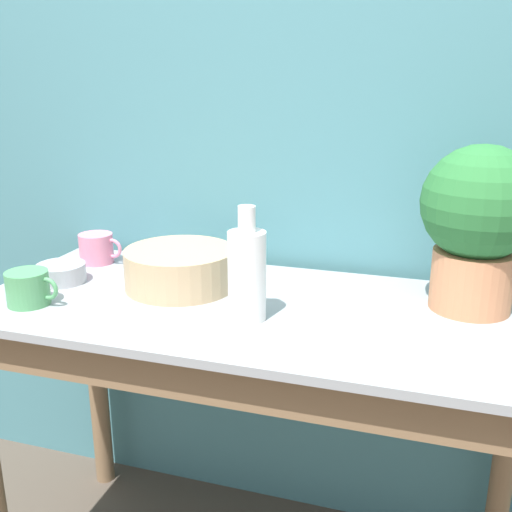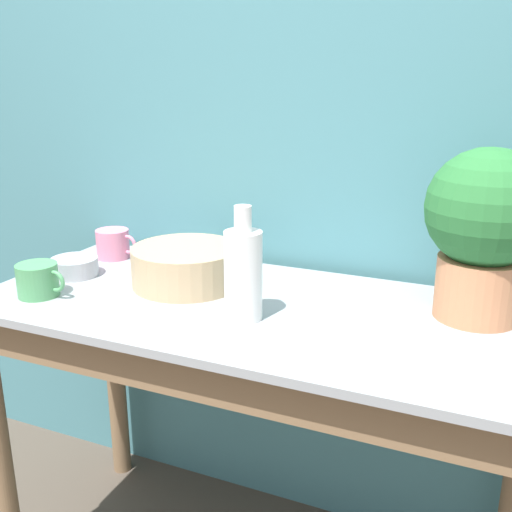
{
  "view_description": "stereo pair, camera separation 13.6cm",
  "coord_description": "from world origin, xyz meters",
  "px_view_note": "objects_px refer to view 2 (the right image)",
  "views": [
    {
      "loc": [
        0.39,
        -0.95,
        1.33
      ],
      "look_at": [
        0.0,
        0.3,
        0.92
      ],
      "focal_mm": 42.0,
      "sensor_mm": 36.0,
      "label": 1
    },
    {
      "loc": [
        0.52,
        -0.9,
        1.33
      ],
      "look_at": [
        0.0,
        0.3,
        0.92
      ],
      "focal_mm": 42.0,
      "sensor_mm": 36.0,
      "label": 2
    }
  ],
  "objects_px": {
    "mug_green": "(38,280)",
    "bowl_small_steel": "(75,267)",
    "potted_plant": "(485,226)",
    "bottle_tall": "(243,273)",
    "bowl_wash_large": "(186,266)",
    "mug_pink": "(113,244)"
  },
  "relations": [
    {
      "from": "bottle_tall",
      "to": "bowl_small_steel",
      "type": "distance_m",
      "value": 0.55
    },
    {
      "from": "bowl_small_steel",
      "to": "bowl_wash_large",
      "type": "bearing_deg",
      "value": 10.52
    },
    {
      "from": "bowl_wash_large",
      "to": "mug_green",
      "type": "bearing_deg",
      "value": -143.44
    },
    {
      "from": "mug_green",
      "to": "bowl_small_steel",
      "type": "relative_size",
      "value": 1.05
    },
    {
      "from": "bottle_tall",
      "to": "bowl_wash_large",
      "type": "bearing_deg",
      "value": 147.5
    },
    {
      "from": "bowl_wash_large",
      "to": "mug_green",
      "type": "relative_size",
      "value": 2.12
    },
    {
      "from": "potted_plant",
      "to": "bowl_small_steel",
      "type": "xyz_separation_m",
      "value": [
        -1.0,
        -0.12,
        -0.19
      ]
    },
    {
      "from": "bowl_wash_large",
      "to": "mug_pink",
      "type": "bearing_deg",
      "value": 159.76
    },
    {
      "from": "mug_pink",
      "to": "bowl_small_steel",
      "type": "height_order",
      "value": "mug_pink"
    },
    {
      "from": "bottle_tall",
      "to": "mug_pink",
      "type": "height_order",
      "value": "bottle_tall"
    },
    {
      "from": "mug_green",
      "to": "bowl_small_steel",
      "type": "distance_m",
      "value": 0.16
    },
    {
      "from": "bowl_wash_large",
      "to": "mug_green",
      "type": "distance_m",
      "value": 0.36
    },
    {
      "from": "potted_plant",
      "to": "mug_pink",
      "type": "distance_m",
      "value": 1.02
    },
    {
      "from": "mug_green",
      "to": "bowl_small_steel",
      "type": "bearing_deg",
      "value": 97.88
    },
    {
      "from": "mug_green",
      "to": "mug_pink",
      "type": "bearing_deg",
      "value": 93.54
    },
    {
      "from": "bowl_wash_large",
      "to": "mug_pink",
      "type": "height_order",
      "value": "bowl_wash_large"
    },
    {
      "from": "mug_green",
      "to": "bowl_small_steel",
      "type": "xyz_separation_m",
      "value": [
        -0.02,
        0.16,
        -0.02
      ]
    },
    {
      "from": "bottle_tall",
      "to": "mug_green",
      "type": "relative_size",
      "value": 1.94
    },
    {
      "from": "potted_plant",
      "to": "bowl_wash_large",
      "type": "xyz_separation_m",
      "value": [
        -0.69,
        -0.07,
        -0.16
      ]
    },
    {
      "from": "mug_pink",
      "to": "bowl_wash_large",
      "type": "bearing_deg",
      "value": -20.24
    },
    {
      "from": "bottle_tall",
      "to": "mug_green",
      "type": "bearing_deg",
      "value": -172.13
    },
    {
      "from": "bowl_wash_large",
      "to": "bottle_tall",
      "type": "height_order",
      "value": "bottle_tall"
    }
  ]
}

